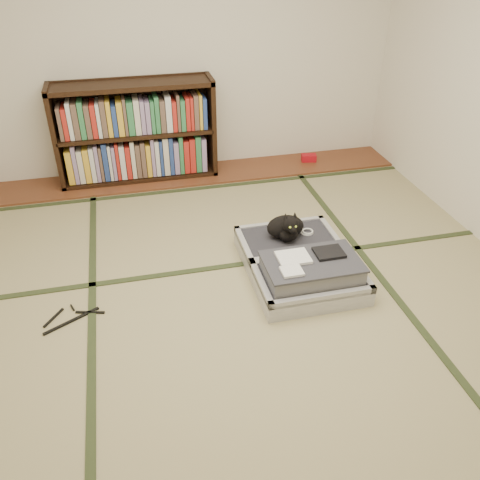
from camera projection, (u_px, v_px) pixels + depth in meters
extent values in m
plane|color=tan|center=(245.00, 299.00, 3.42)|extent=(4.50, 4.50, 0.00)
cube|color=brown|center=(197.00, 174.00, 5.05)|extent=(4.00, 0.50, 0.02)
cube|color=#AE0D18|center=(309.00, 158.00, 5.28)|extent=(0.17, 0.12, 0.07)
plane|color=silver|center=(186.00, 44.00, 4.61)|extent=(4.00, 0.00, 4.00)
cube|color=#2D381E|center=(92.00, 322.00, 3.22)|extent=(0.05, 4.50, 0.01)
cube|color=#2D381E|center=(381.00, 278.00, 3.61)|extent=(0.05, 4.50, 0.01)
cube|color=#2D381E|center=(232.00, 265.00, 3.74)|extent=(4.00, 0.05, 0.01)
cube|color=#2D381E|center=(202.00, 188.00, 4.81)|extent=(4.00, 0.05, 0.01)
cube|color=black|center=(56.00, 139.00, 4.61)|extent=(0.04, 0.34, 0.95)
cube|color=black|center=(211.00, 126.00, 4.89)|extent=(0.04, 0.34, 0.95)
cube|color=black|center=(141.00, 175.00, 4.99)|extent=(1.48, 0.34, 0.04)
cube|color=black|center=(131.00, 85.00, 4.52)|extent=(1.48, 0.34, 0.04)
cube|color=black|center=(136.00, 132.00, 4.75)|extent=(1.41, 0.34, 0.03)
cube|color=black|center=(135.00, 126.00, 4.88)|extent=(1.48, 0.02, 0.95)
cube|color=gray|center=(139.00, 155.00, 4.85)|extent=(1.33, 0.24, 0.40)
cube|color=gray|center=(134.00, 113.00, 4.63)|extent=(1.33, 0.24, 0.36)
cube|color=silver|center=(310.00, 285.00, 3.45)|extent=(0.73, 0.48, 0.13)
cube|color=#2C2C33|center=(310.00, 281.00, 3.43)|extent=(0.65, 0.41, 0.09)
cube|color=silver|center=(323.00, 297.00, 3.23)|extent=(0.73, 0.04, 0.05)
cube|color=silver|center=(300.00, 259.00, 3.59)|extent=(0.73, 0.04, 0.05)
cube|color=silver|center=(262.00, 284.00, 3.34)|extent=(0.04, 0.48, 0.05)
cube|color=silver|center=(358.00, 270.00, 3.48)|extent=(0.04, 0.48, 0.05)
cube|color=silver|center=(288.00, 247.00, 3.84)|extent=(0.73, 0.48, 0.13)
cube|color=#2C2C33|center=(288.00, 243.00, 3.83)|extent=(0.65, 0.41, 0.09)
cube|color=silver|center=(298.00, 256.00, 3.62)|extent=(0.73, 0.04, 0.05)
cube|color=silver|center=(280.00, 225.00, 3.99)|extent=(0.73, 0.04, 0.05)
cube|color=silver|center=(244.00, 245.00, 3.74)|extent=(0.04, 0.48, 0.05)
cube|color=silver|center=(331.00, 234.00, 3.88)|extent=(0.04, 0.48, 0.05)
cylinder|color=black|center=(299.00, 256.00, 3.61)|extent=(0.65, 0.02, 0.02)
cube|color=gray|center=(311.00, 270.00, 3.38)|extent=(0.62, 0.38, 0.13)
cube|color=#393840|center=(312.00, 262.00, 3.34)|extent=(0.64, 0.40, 0.01)
cube|color=white|center=(293.00, 257.00, 3.35)|extent=(0.21, 0.17, 0.02)
cube|color=black|center=(329.00, 252.00, 3.40)|extent=(0.19, 0.16, 0.02)
cube|color=white|center=(292.00, 271.00, 3.22)|extent=(0.14, 0.12, 0.02)
cube|color=white|center=(291.00, 311.00, 3.21)|extent=(0.06, 0.01, 0.04)
cube|color=white|center=(308.00, 310.00, 3.24)|extent=(0.05, 0.01, 0.03)
cube|color=orange|center=(358.00, 300.00, 3.30)|extent=(0.05, 0.01, 0.03)
cube|color=#197F33|center=(348.00, 299.00, 3.28)|extent=(0.04, 0.01, 0.03)
ellipsoid|color=black|center=(285.00, 227.00, 3.78)|extent=(0.28, 0.18, 0.17)
ellipsoid|color=black|center=(289.00, 235.00, 3.72)|extent=(0.14, 0.10, 0.10)
ellipsoid|color=black|center=(291.00, 224.00, 3.64)|extent=(0.12, 0.11, 0.11)
sphere|color=black|center=(293.00, 230.00, 3.61)|extent=(0.05, 0.05, 0.05)
cone|color=black|center=(286.00, 216.00, 3.62)|extent=(0.04, 0.05, 0.06)
cone|color=black|center=(295.00, 215.00, 3.63)|extent=(0.04, 0.05, 0.06)
sphere|color=#A5BF33|center=(290.00, 227.00, 3.59)|extent=(0.02, 0.02, 0.02)
sphere|color=#A5BF33|center=(296.00, 227.00, 3.60)|extent=(0.02, 0.02, 0.02)
cylinder|color=black|center=(293.00, 227.00, 3.90)|extent=(0.17, 0.10, 0.03)
torus|color=white|center=(307.00, 232.00, 3.87)|extent=(0.10, 0.10, 0.01)
torus|color=white|center=(308.00, 231.00, 3.86)|extent=(0.09, 0.09, 0.01)
cube|color=black|center=(72.00, 321.00, 3.22)|extent=(0.34, 0.20, 0.01)
cube|color=black|center=(54.00, 318.00, 3.25)|extent=(0.12, 0.16, 0.01)
cube|color=black|center=(90.00, 312.00, 3.29)|extent=(0.19, 0.06, 0.01)
cylinder|color=black|center=(72.00, 308.00, 3.33)|extent=(0.03, 0.07, 0.01)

